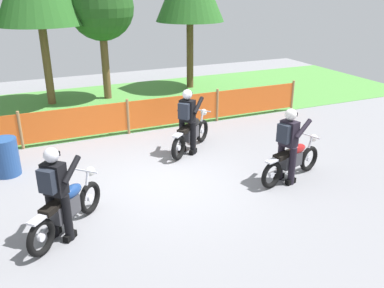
{
  "coord_description": "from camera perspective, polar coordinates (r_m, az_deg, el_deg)",
  "views": [
    {
      "loc": [
        -2.8,
        -7.65,
        4.13
      ],
      "look_at": [
        0.46,
        -0.28,
        0.9
      ],
      "focal_mm": 37.69,
      "sensor_mm": 36.0,
      "label": 1
    }
  ],
  "objects": [
    {
      "name": "rider_trailing",
      "position": [
        10.21,
        -0.68,
        3.69
      ],
      "size": [
        0.78,
        0.74,
        1.69
      ],
      "rotation": [
        0.0,
        0.0,
        0.69
      ],
      "color": "black",
      "rests_on": "ground"
    },
    {
      "name": "ground",
      "position": [
        9.14,
        -3.34,
        -5.15
      ],
      "size": [
        24.0,
        24.0,
        0.02
      ],
      "primitive_type": "cube",
      "color": "gray"
    },
    {
      "name": "motorcycle_third",
      "position": [
        9.27,
        13.95,
        -2.27
      ],
      "size": [
        1.91,
        0.75,
        0.92
      ],
      "rotation": [
        0.0,
        0.0,
        0.28
      ],
      "color": "black",
      "rests_on": "ground"
    },
    {
      "name": "motorcycle_lead",
      "position": [
        7.47,
        -17.27,
        -8.69
      ],
      "size": [
        1.48,
        1.52,
        0.95
      ],
      "rotation": [
        0.0,
        0.0,
        0.8
      ],
      "color": "black",
      "rests_on": "ground"
    },
    {
      "name": "oil_drum",
      "position": [
        10.13,
        -24.87,
        -1.68
      ],
      "size": [
        0.58,
        0.58,
        0.88
      ],
      "primitive_type": "cylinder",
      "color": "navy",
      "rests_on": "ground"
    },
    {
      "name": "rider_lead",
      "position": [
        7.09,
        -18.74,
        -6.08
      ],
      "size": [
        0.76,
        0.77,
        1.69
      ],
      "rotation": [
        0.0,
        0.0,
        0.8
      ],
      "color": "black",
      "rests_on": "ground"
    },
    {
      "name": "rider_third",
      "position": [
        8.92,
        13.43,
        0.32
      ],
      "size": [
        0.76,
        0.65,
        1.69
      ],
      "rotation": [
        0.0,
        0.0,
        0.28
      ],
      "color": "black",
      "rests_on": "ground"
    },
    {
      "name": "motorcycle_trailing",
      "position": [
        10.56,
        -0.13,
        1.5
      ],
      "size": [
        1.62,
        1.37,
        0.95
      ],
      "rotation": [
        0.0,
        0.0,
        0.69
      ],
      "color": "black",
      "rests_on": "ground"
    },
    {
      "name": "grass_verge",
      "position": [
        14.94,
        -12.14,
        5.31
      ],
      "size": [
        24.0,
        6.28,
        0.01
      ],
      "primitive_type": "cube",
      "color": "#4C8C3D",
      "rests_on": "ground"
    },
    {
      "name": "tree_near_right",
      "position": [
        15.43,
        -12.76,
        18.25
      ],
      "size": [
        2.34,
        2.34,
        4.5
      ],
      "color": "brown",
      "rests_on": "ground"
    },
    {
      "name": "barrier_fence",
      "position": [
        11.85,
        -9.05,
        3.93
      ],
      "size": [
        11.71,
        0.08,
        1.05
      ],
      "color": "#997547",
      "rests_on": "ground"
    }
  ]
}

